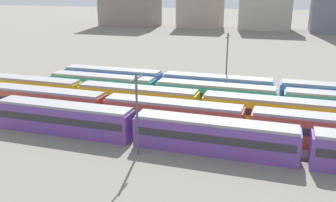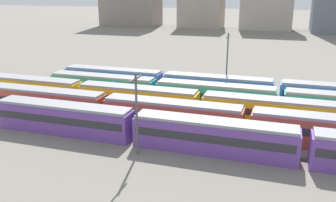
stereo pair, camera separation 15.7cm
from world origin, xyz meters
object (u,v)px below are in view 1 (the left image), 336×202
train_track_3 (280,101)px  train_track_4 (217,87)px  train_track_2 (200,105)px  catenary_pole_0 (137,110)px  catenary_pole_1 (227,61)px

train_track_3 → train_track_4: bearing=152.8°
train_track_2 → train_track_4: size_ratio=1.34×
catenary_pole_0 → catenary_pole_1: catenary_pole_1 is taller
train_track_3 → train_track_4: size_ratio=1.34×
train_track_2 → catenary_pole_1: size_ratio=7.13×
train_track_2 → train_track_4: (0.39, 10.40, -0.00)m
train_track_4 → catenary_pole_0: catenary_pole_0 is taller
train_track_3 → catenary_pole_0: (-14.37, -18.63, 3.17)m
train_track_2 → train_track_4: bearing=87.9°
train_track_3 → catenary_pole_1: catenary_pole_1 is taller
train_track_3 → train_track_4: same height
train_track_2 → catenary_pole_0: (-3.88, -13.43, 3.17)m
train_track_3 → catenary_pole_0: 23.74m
train_track_4 → catenary_pole_1: size_ratio=5.32×
train_track_4 → catenary_pole_1: 4.85m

